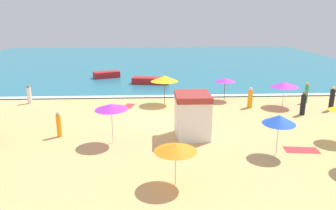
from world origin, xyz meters
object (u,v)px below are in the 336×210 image
beach_umbrella_3 (225,80)px  beachgoer_4 (303,104)px  beach_umbrella_7 (176,148)px  beach_umbrella_9 (111,107)px  beach_umbrella_1 (279,119)px  small_boat_0 (107,75)px  beachgoer_0 (250,98)px  beachgoer_2 (306,93)px  small_boat_1 (151,81)px  beachgoer_7 (29,95)px  beachgoer_5 (332,99)px  beach_umbrella_4 (284,84)px  lifeguard_cabana (192,115)px  beach_umbrella_8 (164,79)px  beachgoer_6 (59,125)px

beach_umbrella_3 → beachgoer_4: 6.56m
beach_umbrella_7 → beach_umbrella_9: 5.85m
beach_umbrella_1 → small_boat_0: (-11.64, 21.51, -1.49)m
beach_umbrella_7 → beach_umbrella_9: size_ratio=0.99×
beachgoer_0 → beachgoer_2: beachgoer_2 is taller
small_boat_1 → beachgoer_4: bearing=-45.1°
beach_umbrella_1 → beachgoer_7: (-16.51, 10.94, -1.19)m
beachgoer_0 → beachgoer_5: (5.97, -1.04, 0.13)m
beach_umbrella_4 → small_boat_1: (-10.47, 8.92, -1.37)m
beachgoer_4 → beach_umbrella_3: bearing=137.8°
lifeguard_cabana → beach_umbrella_1: (4.09, -2.80, 0.58)m
lifeguard_cabana → beachgoer_4: bearing=25.0°
lifeguard_cabana → beach_umbrella_1: 4.99m
beach_umbrella_8 → beachgoer_6: bearing=-132.8°
beach_umbrella_1 → beach_umbrella_7: 6.18m
beach_umbrella_8 → beachgoer_2: bearing=-0.9°
beachgoer_2 → beachgoer_7: (-22.77, 0.86, -0.11)m
beachgoer_2 → beach_umbrella_4: bearing=-155.7°
beach_umbrella_3 → beachgoer_4: (4.81, -4.36, -0.96)m
lifeguard_cabana → beachgoer_7: (-12.42, 8.14, -0.61)m
beach_umbrella_3 → beachgoer_7: bearing=-179.2°
beachgoer_0 → beachgoer_7: size_ratio=1.04×
beachgoer_0 → beach_umbrella_1: bearing=-97.7°
beachgoer_4 → beachgoer_6: 16.89m
beachgoer_6 → small_boat_1: 15.72m
lifeguard_cabana → beach_umbrella_3: 9.18m
beach_umbrella_9 → beachgoer_4: size_ratio=1.49×
lifeguard_cabana → small_boat_0: size_ratio=0.84×
beach_umbrella_4 → beachgoer_2: 2.77m
beach_umbrella_1 → beachgoer_2: (6.26, 10.08, -1.08)m
beachgoer_2 → beachgoer_4: beachgoer_2 is taller
lifeguard_cabana → beachgoer_5: lifeguard_cabana is taller
lifeguard_cabana → beach_umbrella_1: bearing=-34.5°
beach_umbrella_8 → beach_umbrella_4: bearing=-7.7°
beachgoer_4 → beachgoer_7: bearing=168.9°
beachgoer_2 → beach_umbrella_1: bearing=-121.9°
beach_umbrella_3 → beachgoer_5: (7.49, -3.36, -0.87)m
beach_umbrella_9 → beachgoer_2: (14.97, 8.06, -1.29)m
beach_umbrella_9 → small_boat_0: (-2.93, 19.49, -1.70)m
beachgoer_2 → small_boat_0: 21.24m
lifeguard_cabana → beach_umbrella_9: (-4.62, -0.79, 0.79)m
lifeguard_cabana → beach_umbrella_4: size_ratio=0.89×
beach_umbrella_7 → small_boat_0: size_ratio=0.81×
small_boat_1 → beachgoer_0: bearing=-49.4°
beach_umbrella_1 → beachgoer_5: beach_umbrella_1 is taller
lifeguard_cabana → beach_umbrella_4: lifeguard_cabana is taller
beachgoer_0 → beachgoer_6: (-13.21, -5.68, -0.02)m
beachgoer_7 → beach_umbrella_7: bearing=-51.3°
beach_umbrella_9 → beachgoer_0: bearing=34.6°
beachgoer_7 → small_boat_0: (4.87, 10.57, -0.30)m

